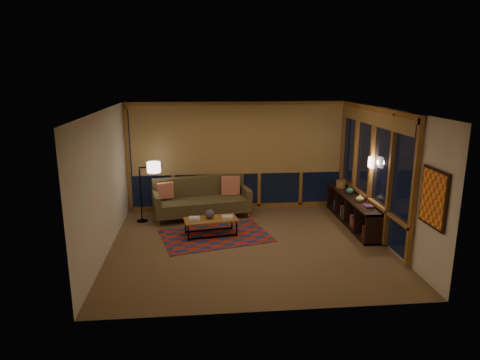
{
  "coord_description": "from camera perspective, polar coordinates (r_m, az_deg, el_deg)",
  "views": [
    {
      "loc": [
        -0.95,
        -8.0,
        3.37
      ],
      "look_at": [
        -0.16,
        0.23,
        1.29
      ],
      "focal_mm": 32.0,
      "sensor_mm": 36.0,
      "label": 1
    }
  ],
  "objects": [
    {
      "name": "basket",
      "position": [
        10.72,
        13.29,
        -0.52
      ],
      "size": [
        0.24,
        0.24,
        0.18
      ],
      "primitive_type": "cylinder",
      "rotation": [
        0.0,
        0.0,
        0.03
      ],
      "color": "olive",
      "rests_on": "bookshelf"
    },
    {
      "name": "pillow_left",
      "position": [
        10.18,
        -9.91,
        -1.65
      ],
      "size": [
        0.39,
        0.24,
        0.37
      ],
      "primitive_type": null,
      "rotation": [
        0.0,
        0.0,
        0.33
      ],
      "color": "red",
      "rests_on": "sofa"
    },
    {
      "name": "ceramic_pot",
      "position": [
        9.09,
        -4.05,
        -4.54
      ],
      "size": [
        0.23,
        0.23,
        0.2
      ],
      "primitive_type": "sphere",
      "rotation": [
        0.0,
        0.0,
        -0.18
      ],
      "color": "black",
      "rests_on": "coffee_table"
    },
    {
      "name": "floor",
      "position": [
        8.73,
        1.2,
        -8.61
      ],
      "size": [
        5.5,
        5.0,
        0.01
      ],
      "primitive_type": "cube",
      "color": "brown",
      "rests_on": "ground"
    },
    {
      "name": "area_rug",
      "position": [
        9.18,
        -3.31,
        -7.42
      ],
      "size": [
        2.51,
        1.97,
        0.01
      ],
      "primitive_type": "cube",
      "rotation": [
        0.0,
        0.0,
        0.24
      ],
      "color": "#A52612",
      "rests_on": "floor"
    },
    {
      "name": "floor_lamp",
      "position": [
        10.1,
        -13.11,
        -1.59
      ],
      "size": [
        0.48,
        0.33,
        1.41
      ],
      "primitive_type": null,
      "rotation": [
        0.0,
        0.0,
        0.05
      ],
      "color": "black",
      "rests_on": "floor"
    },
    {
      "name": "bookshelf",
      "position": [
        10.1,
        14.75,
        -3.96
      ],
      "size": [
        0.4,
        2.59,
        0.65
      ],
      "primitive_type": null,
      "color": "black",
      "rests_on": "floor"
    },
    {
      "name": "sofa",
      "position": [
        10.23,
        -5.11,
        -2.5
      ],
      "size": [
        2.37,
        1.31,
        0.92
      ],
      "primitive_type": null,
      "rotation": [
        0.0,
        0.0,
        0.19
      ],
      "color": "brown",
      "rests_on": "floor"
    },
    {
      "name": "pillow_right",
      "position": [
        10.47,
        -1.27,
        -0.8
      ],
      "size": [
        0.45,
        0.16,
        0.45
      ],
      "primitive_type": null,
      "rotation": [
        0.0,
        0.0,
        0.02
      ],
      "color": "red",
      "rests_on": "sofa"
    },
    {
      "name": "window_wall_back",
      "position": [
        10.67,
        -0.29,
        3.17
      ],
      "size": [
        5.3,
        0.16,
        2.6
      ],
      "primitive_type": null,
      "color": "brown",
      "rests_on": "walls"
    },
    {
      "name": "book_stack_b",
      "position": [
        9.13,
        -1.71,
        -4.92
      ],
      "size": [
        0.27,
        0.21,
        0.05
      ],
      "primitive_type": null,
      "rotation": [
        0.0,
        0.0,
        -0.01
      ],
      "color": "silver",
      "rests_on": "coffee_table"
    },
    {
      "name": "teal_bowl",
      "position": [
        10.2,
        14.43,
        -1.39
      ],
      "size": [
        0.17,
        0.17,
        0.16
      ],
      "primitive_type": "sphere",
      "rotation": [
        0.0,
        0.0,
        0.05
      ],
      "color": "#27756C",
      "rests_on": "bookshelf"
    },
    {
      "name": "wall_art",
      "position": [
        7.41,
        24.37,
        -2.2
      ],
      "size": [
        0.06,
        0.74,
        0.94
      ],
      "primitive_type": null,
      "color": "red",
      "rests_on": "walls"
    },
    {
      "name": "wall_sconce",
      "position": [
        9.35,
        17.08,
        2.24
      ],
      "size": [
        0.12,
        0.18,
        0.22
      ],
      "primitive_type": null,
      "color": "white",
      "rests_on": "walls"
    },
    {
      "name": "shelf_book_stack",
      "position": [
        9.23,
        16.69,
        -3.47
      ],
      "size": [
        0.18,
        0.23,
        0.06
      ],
      "primitive_type": null,
      "rotation": [
        0.0,
        0.0,
        0.09
      ],
      "color": "silver",
      "rests_on": "bookshelf"
    },
    {
      "name": "book_stack_a",
      "position": [
        9.02,
        -6.13,
        -5.17
      ],
      "size": [
        0.24,
        0.19,
        0.07
      ],
      "primitive_type": null,
      "rotation": [
        0.0,
        0.0,
        -0.03
      ],
      "color": "silver",
      "rests_on": "coffee_table"
    },
    {
      "name": "vase",
      "position": [
        9.63,
        15.69,
        -2.32
      ],
      "size": [
        0.19,
        0.19,
        0.18
      ],
      "primitive_type": "imported",
      "rotation": [
        0.0,
        0.0,
        0.11
      ],
      "color": "#C6B387",
      "rests_on": "bookshelf"
    },
    {
      "name": "coffee_table",
      "position": [
        9.16,
        -3.91,
        -6.28
      ],
      "size": [
        1.18,
        0.68,
        0.37
      ],
      "primitive_type": null,
      "rotation": [
        0.0,
        0.0,
        0.16
      ],
      "color": "brown",
      "rests_on": "floor"
    },
    {
      "name": "ceiling",
      "position": [
        8.08,
        1.3,
        9.34
      ],
      "size": [
        5.5,
        5.0,
        0.01
      ],
      "primitive_type": "cube",
      "color": "silver",
      "rests_on": "walls"
    },
    {
      "name": "window_wall_right",
      "position": [
        9.55,
        16.99,
        1.26
      ],
      "size": [
        0.16,
        3.7,
        2.6
      ],
      "primitive_type": null,
      "color": "brown",
      "rests_on": "walls"
    },
    {
      "name": "walls",
      "position": [
        8.31,
        1.25,
        0.01
      ],
      "size": [
        5.51,
        5.01,
        2.7
      ],
      "color": "silver",
      "rests_on": "floor"
    }
  ]
}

